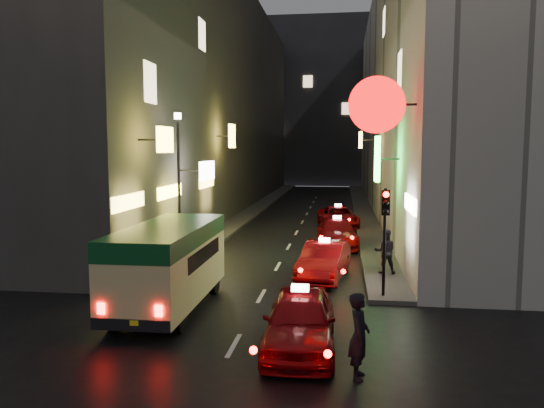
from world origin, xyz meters
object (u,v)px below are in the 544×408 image
at_px(pedestrian_crossing, 359,330).
at_px(traffic_light, 385,219).
at_px(lamp_post, 179,177).
at_px(minibus, 169,257).
at_px(taxi_near, 300,316).

relative_size(pedestrian_crossing, traffic_light, 0.60).
bearing_deg(traffic_light, lamp_post, 151.09).
bearing_deg(pedestrian_crossing, lamp_post, 38.60).
bearing_deg(minibus, lamp_post, 104.59).
bearing_deg(lamp_post, minibus, -75.41).
bearing_deg(taxi_near, traffic_light, 62.33).
distance_m(pedestrian_crossing, lamp_post, 13.01).
height_order(taxi_near, traffic_light, traffic_light).
xyz_separation_m(minibus, taxi_near, (4.21, -2.67, -0.80)).
xyz_separation_m(taxi_near, traffic_light, (2.35, 4.47, 1.84)).
xyz_separation_m(taxi_near, lamp_post, (-5.85, 9.00, 2.88)).
height_order(minibus, lamp_post, lamp_post).
bearing_deg(minibus, traffic_light, 15.41).
distance_m(taxi_near, traffic_light, 5.38).
bearing_deg(lamp_post, pedestrian_crossing, -55.36).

